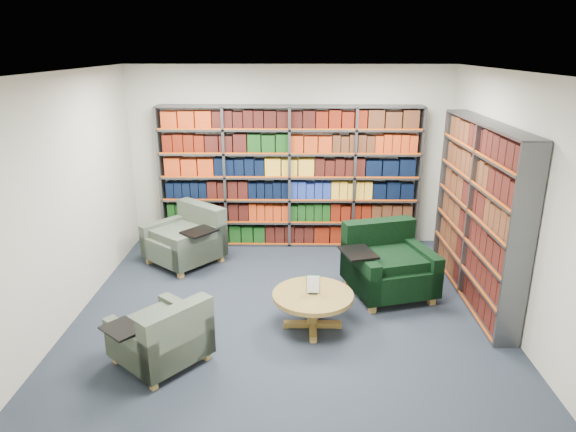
{
  "coord_description": "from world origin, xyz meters",
  "views": [
    {
      "loc": [
        0.08,
        -5.43,
        3.05
      ],
      "look_at": [
        0.0,
        0.6,
        1.05
      ],
      "focal_mm": 32.0,
      "sensor_mm": 36.0,
      "label": 1
    }
  ],
  "objects_px": {
    "chair_green_right": "(386,266)",
    "chair_teal_front": "(164,339)",
    "coffee_table": "(313,300)",
    "chair_teal_left": "(189,240)"
  },
  "relations": [
    {
      "from": "coffee_table",
      "to": "chair_teal_left",
      "type": "bearing_deg",
      "value": 132.99
    },
    {
      "from": "chair_teal_left",
      "to": "chair_green_right",
      "type": "distance_m",
      "value": 2.91
    },
    {
      "from": "chair_teal_front",
      "to": "coffee_table",
      "type": "relative_size",
      "value": 1.21
    },
    {
      "from": "chair_green_right",
      "to": "chair_teal_front",
      "type": "xyz_separation_m",
      "value": [
        -2.48,
        -1.67,
        -0.07
      ]
    },
    {
      "from": "chair_teal_front",
      "to": "coffee_table",
      "type": "height_order",
      "value": "chair_teal_front"
    },
    {
      "from": "chair_green_right",
      "to": "coffee_table",
      "type": "bearing_deg",
      "value": -135.98
    },
    {
      "from": "chair_teal_left",
      "to": "chair_teal_front",
      "type": "relative_size",
      "value": 1.16
    },
    {
      "from": "chair_teal_front",
      "to": "coffee_table",
      "type": "distance_m",
      "value": 1.67
    },
    {
      "from": "chair_teal_front",
      "to": "coffee_table",
      "type": "xyz_separation_m",
      "value": [
        1.5,
        0.72,
        0.06
      ]
    },
    {
      "from": "chair_green_right",
      "to": "coffee_table",
      "type": "relative_size",
      "value": 1.4
    }
  ]
}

